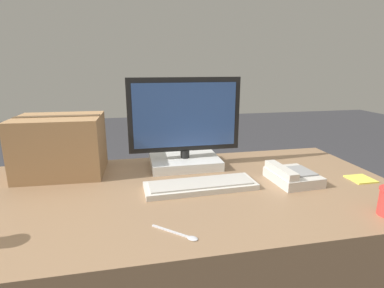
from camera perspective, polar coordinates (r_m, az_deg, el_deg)
The scene contains 7 objects.
office_desk at distance 1.40m, azimuth -1.90°, elevation -22.04°, with size 1.80×0.90×0.71m.
monitor at distance 1.44m, azimuth -1.38°, elevation 2.19°, with size 0.53×0.24×0.43m.
keyboard at distance 1.22m, azimuth 1.65°, elevation -7.86°, with size 0.46×0.17×0.03m.
desk_phone at distance 1.35m, azimuth 18.41°, elevation -5.77°, with size 0.19×0.22×0.07m.
spoon at distance 0.92m, azimuth -2.02°, elevation -16.89°, with size 0.13×0.12×0.00m.
cardboard_box at distance 1.47m, azimuth -23.72°, elevation -0.27°, with size 0.38×0.29×0.27m.
sticky_note_pad at distance 1.51m, azimuth 29.46°, elevation -5.83°, with size 0.10×0.10×0.01m.
Camera 1 is at (-0.18, -1.11, 1.20)m, focal length 28.00 mm.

